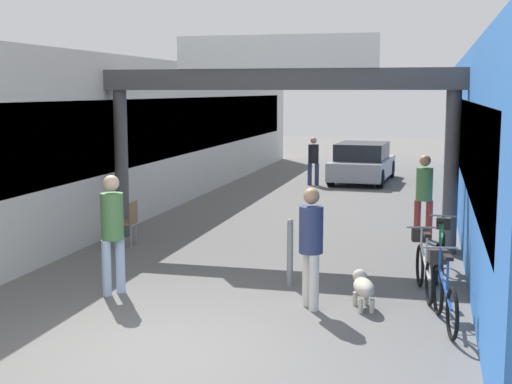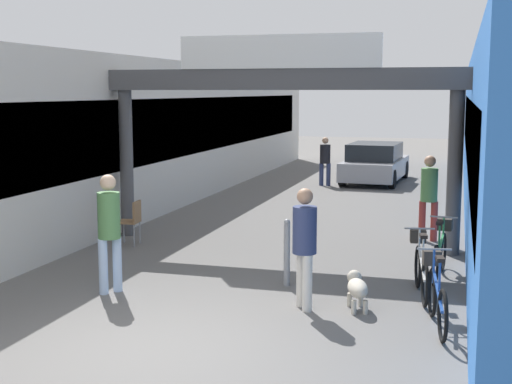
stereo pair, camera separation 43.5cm
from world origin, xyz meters
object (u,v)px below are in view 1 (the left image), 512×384
Objects in this scene: pedestrian_companion at (112,226)px; bollard_post_metal at (290,252)px; cafe_chair_wood_nearer at (129,219)px; bicycle_silver_second at (424,265)px; parked_car_silver at (362,163)px; dog_on_leash at (363,286)px; bicycle_green_third at (441,250)px; pedestrian_carrying_crate at (424,191)px; bicycle_blue_nearest at (443,292)px; pedestrian_with_dog at (311,240)px; pedestrian_elderly_walking at (313,158)px.

bollard_post_metal is at bearing 24.13° from pedestrian_companion.
bicycle_silver_second is at bearing -19.37° from cafe_chair_wood_nearer.
dog_on_leash is at bearing -84.42° from parked_car_silver.
pedestrian_companion reaches higher than bicycle_green_third.
pedestrian_carrying_crate reaches higher than bicycle_blue_nearest.
pedestrian_carrying_crate reaches higher than bollard_post_metal.
pedestrian_elderly_walking is at bearing 99.23° from pedestrian_with_dog.
pedestrian_with_dog reaches higher than parked_car_silver.
pedestrian_companion is 3.82m from dog_on_leash.
bollard_post_metal reaches higher than cafe_chair_wood_nearer.
pedestrian_with_dog reaches higher than bicycle_blue_nearest.
bicycle_blue_nearest is 0.99× the size of bicycle_green_third.
bicycle_green_third is (0.26, 1.15, 0.00)m from bicycle_silver_second.
cafe_chair_wood_nearer is 0.22× the size of parked_car_silver.
parked_car_silver is (-2.22, 13.34, 0.21)m from bicycle_silver_second.
bicycle_blue_nearest is 6.93m from cafe_chair_wood_nearer.
bicycle_green_third is at bearing 77.41° from bicycle_silver_second.
pedestrian_with_dog reaches higher than pedestrian_elderly_walking.
parked_car_silver reaches higher than bollard_post_metal.
bicycle_silver_second is at bearing 14.68° from pedestrian_companion.
bicycle_green_third is at bearing 52.21° from pedestrian_with_dog.
cafe_chair_wood_nearer is at bearing 110.14° from pedestrian_companion.
bicycle_silver_second is at bearing -102.59° from bicycle_green_third.
pedestrian_companion reaches higher than bollard_post_metal.
pedestrian_elderly_walking is at bearing 107.07° from bicycle_silver_second.
pedestrian_with_dog is 3.02m from pedestrian_companion.
cafe_chair_wood_nearer is (-6.00, 0.87, 0.10)m from bicycle_green_third.
pedestrian_elderly_walking reaches higher than cafe_chair_wood_nearer.
pedestrian_elderly_walking is 11.56m from bicycle_green_third.
parked_car_silver is (-2.50, 14.77, 0.21)m from bicycle_blue_nearest.
pedestrian_with_dog is at bearing 0.35° from pedestrian_companion.
bollard_post_metal is at bearing -177.90° from bicycle_silver_second.
parked_car_silver is at bearing 103.06° from pedestrian_carrying_crate.
bicycle_green_third reaches higher than cafe_chair_wood_nearer.
bicycle_blue_nearest is 1.88× the size of cafe_chair_wood_nearer.
cafe_chair_wood_nearer is at bearing 160.63° from bicycle_silver_second.
bicycle_green_third is at bearing 63.19° from dog_on_leash.
pedestrian_elderly_walking is at bearing 78.38° from cafe_chair_wood_nearer.
pedestrian_elderly_walking is 1.47× the size of bollard_post_metal.
pedestrian_carrying_crate reaches higher than pedestrian_with_dog.
pedestrian_with_dog is 5.44m from pedestrian_carrying_crate.
parked_car_silver is at bearing 101.49° from bicycle_green_third.
pedestrian_companion reaches higher than parked_car_silver.
pedestrian_with_dog is 13.35m from pedestrian_elderly_walking.
pedestrian_elderly_walking is (-2.14, 13.18, -0.10)m from pedestrian_with_dog.
bicycle_green_third is at bearing 27.81° from bollard_post_metal.
cafe_chair_wood_nearer is at bearing 150.35° from bollard_post_metal.
pedestrian_companion is 5.39m from bicycle_green_third.
pedestrian_elderly_walking is at bearing 106.43° from bicycle_blue_nearest.
parked_car_silver is at bearing 80.86° from pedestrian_companion.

